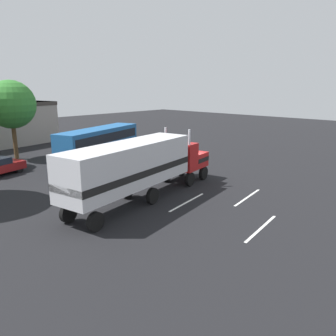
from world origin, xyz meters
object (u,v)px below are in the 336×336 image
object	(u,v)px
person_bystander	(132,173)
tree_right	(11,105)
parked_bus	(99,141)
semi_truck	(140,165)

from	to	relation	value
person_bystander	tree_right	world-z (taller)	tree_right
person_bystander	tree_right	size ratio (longest dim) A/B	0.20
tree_right	parked_bus	bearing A→B (deg)	-50.82
parked_bus	tree_right	size ratio (longest dim) A/B	1.35
semi_truck	tree_right	xyz separation A→B (m)	(-0.04, 19.60, 3.27)
semi_truck	tree_right	size ratio (longest dim) A/B	1.73
semi_truck	person_bystander	size ratio (longest dim) A/B	8.82
tree_right	semi_truck	bearing A→B (deg)	-89.88
semi_truck	tree_right	distance (m)	19.87
tree_right	person_bystander	bearing A→B (deg)	-81.81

